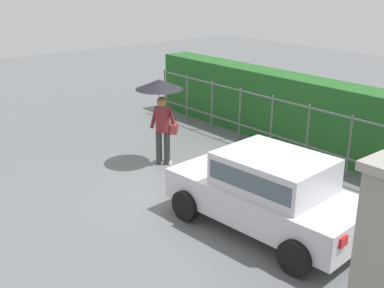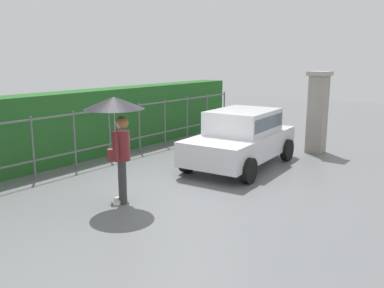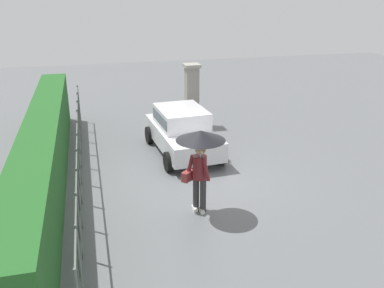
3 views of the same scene
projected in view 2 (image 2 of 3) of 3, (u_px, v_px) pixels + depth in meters
name	position (u px, v px, depth m)	size (l,w,h in m)	color
ground_plane	(189.00, 186.00, 9.22)	(40.00, 40.00, 0.00)	slate
car	(241.00, 136.00, 10.80)	(3.84, 2.09, 1.48)	silver
pedestrian	(116.00, 120.00, 7.84)	(1.15, 1.15, 2.11)	#333333
gate_pillar	(318.00, 112.00, 12.23)	(0.60, 0.60, 2.42)	gray
fence_section	(109.00, 131.00, 11.44)	(11.83, 0.05, 1.50)	#59605B
hedge_row	(89.00, 123.00, 11.92)	(12.78, 0.90, 1.90)	#235B23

